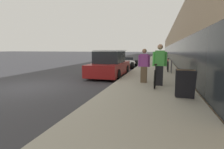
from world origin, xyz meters
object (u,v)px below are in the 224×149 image
Objects in this scene: person_bystander at (144,66)px; parked_sedan_curbside at (110,65)px; sandwich_board_sign at (185,84)px; cruiser_bike_nearest at (168,66)px; vintage_roadster_curbside at (125,63)px; tandem_bicycle at (156,75)px; bike_rack_hoop at (171,65)px; person_rider at (160,65)px.

person_bystander is 3.32m from parked_sedan_curbside.
person_bystander is 2.69m from sandwich_board_sign.
vintage_roadster_curbside is at bearing 139.76° from cruiser_bike_nearest.
tandem_bicycle reaches higher than bike_rack_hoop.
cruiser_bike_nearest is at bearing 81.94° from tandem_bicycle.
person_bystander reaches higher than cruiser_bike_nearest.
cruiser_bike_nearest is 6.96m from sandwich_board_sign.
tandem_bicycle is 0.66m from person_bystander.
tandem_bicycle is 1.90× the size of person_bystander.
person_bystander is 0.87× the size of cruiser_bike_nearest.
person_rider is at bearing 114.69° from sandwich_board_sign.
person_bystander is (-0.68, 0.45, -0.09)m from person_rider.
tandem_bicycle is 1.70× the size of person_rider.
person_bystander is at bearing 124.07° from sandwich_board_sign.
person_bystander is 0.36× the size of parked_sedan_curbside.
cruiser_bike_nearest is at bearing -40.24° from vintage_roadster_curbside.
person_rider is at bearing -99.39° from bike_rack_hoop.
cruiser_bike_nearest is (1.22, 4.75, -0.39)m from person_bystander.
cruiser_bike_nearest is 0.42× the size of parked_sedan_curbside.
bike_rack_hoop is 6.15m from sandwich_board_sign.
cruiser_bike_nearest reaches higher than vintage_roadster_curbside.
cruiser_bike_nearest is (0.68, 4.81, -0.01)m from tandem_bicycle.
sandwich_board_sign reaches higher than vintage_roadster_curbside.
parked_sedan_curbside reaches higher than bike_rack_hoop.
sandwich_board_sign is at bearing -50.09° from parked_sedan_curbside.
person_bystander reaches higher than bike_rack_hoop.
sandwich_board_sign is (0.28, -6.96, 0.06)m from cruiser_bike_nearest.
tandem_bicycle reaches higher than vintage_roadster_curbside.
vintage_roadster_curbside is at bearing 110.55° from person_rider.
tandem_bicycle is at bearing -6.74° from person_bystander.
person_rider is at bearing -68.74° from tandem_bicycle.
parked_sedan_curbside reaches higher than cruiser_bike_nearest.
tandem_bicycle is 1.65× the size of cruiser_bike_nearest.
tandem_bicycle is at bearing 114.09° from sandwich_board_sign.
tandem_bicycle is 2.35m from sandwich_board_sign.
person_bystander is at bearing -109.68° from bike_rack_hoop.
parked_sedan_curbside is (-2.32, 2.36, -0.23)m from person_bystander.
person_bystander is 4.20m from bike_rack_hoop.
person_bystander reaches higher than vintage_roadster_curbside.
sandwich_board_sign is 0.20× the size of vintage_roadster_curbside.
vintage_roadster_curbside is (-2.95, 7.88, -0.15)m from tandem_bicycle.
person_bystander is 0.35× the size of vintage_roadster_curbside.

